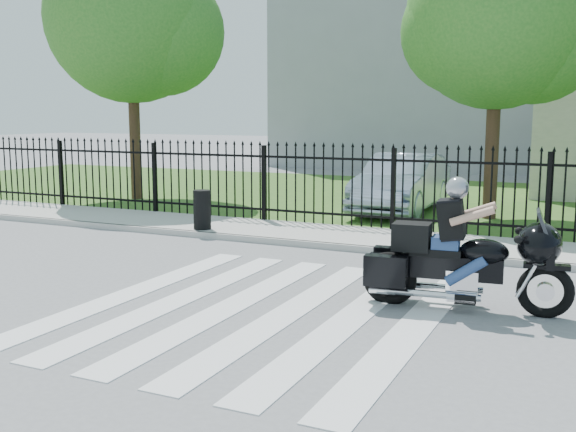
% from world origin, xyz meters
% --- Properties ---
extents(ground, '(120.00, 120.00, 0.00)m').
position_xyz_m(ground, '(0.00, 0.00, 0.00)').
color(ground, slate).
rests_on(ground, ground).
extents(crosswalk, '(5.00, 5.50, 0.01)m').
position_xyz_m(crosswalk, '(0.00, 0.00, 0.01)').
color(crosswalk, silver).
rests_on(crosswalk, ground).
extents(sidewalk, '(40.00, 2.00, 0.12)m').
position_xyz_m(sidewalk, '(0.00, 5.00, 0.06)').
color(sidewalk, '#ADAAA3').
rests_on(sidewalk, ground).
extents(curb, '(40.00, 0.12, 0.12)m').
position_xyz_m(curb, '(0.00, 4.00, 0.06)').
color(curb, '#ADAAA3').
rests_on(curb, ground).
extents(grass_strip, '(40.00, 12.00, 0.02)m').
position_xyz_m(grass_strip, '(0.00, 12.00, 0.01)').
color(grass_strip, '#28541C').
rests_on(grass_strip, ground).
extents(iron_fence, '(26.00, 0.04, 1.80)m').
position_xyz_m(iron_fence, '(0.00, 6.00, 0.90)').
color(iron_fence, black).
rests_on(iron_fence, ground).
extents(tree_left, '(4.80, 4.80, 7.58)m').
position_xyz_m(tree_left, '(-8.50, 8.50, 5.17)').
color(tree_left, '#382316').
rests_on(tree_left, ground).
extents(tree_mid, '(4.20, 4.20, 6.78)m').
position_xyz_m(tree_mid, '(1.50, 9.00, 4.67)').
color(tree_mid, '#382316').
rests_on(tree_mid, ground).
extents(building_tall, '(15.00, 10.00, 12.00)m').
position_xyz_m(building_tall, '(-3.00, 26.00, 6.00)').
color(building_tall, '#92949A').
rests_on(building_tall, ground).
extents(motorcycle_rider, '(2.65, 0.97, 1.75)m').
position_xyz_m(motorcycle_rider, '(2.30, 1.12, 0.72)').
color(motorcycle_rider, black).
rests_on(motorcycle_rider, ground).
extents(parked_car, '(1.57, 4.47, 1.47)m').
position_xyz_m(parked_car, '(-0.69, 9.17, 0.75)').
color(parked_car, '#A4B3CE').
rests_on(parked_car, grass_strip).
extents(litter_bin, '(0.37, 0.37, 0.82)m').
position_xyz_m(litter_bin, '(-3.58, 4.30, 0.53)').
color(litter_bin, black).
rests_on(litter_bin, sidewalk).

